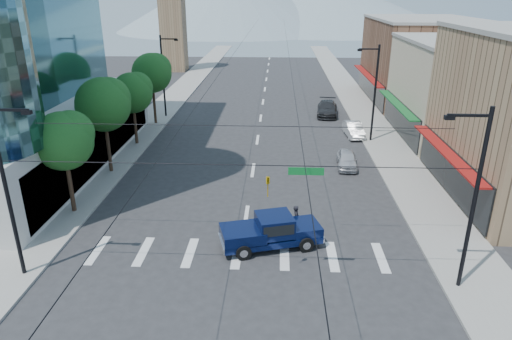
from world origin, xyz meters
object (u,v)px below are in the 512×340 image
(pickup_truck, at_px, (270,231))
(parked_car_near, at_px, (347,159))
(pedestrian, at_px, (296,219))
(parked_car_far, at_px, (327,108))
(parked_car_mid, at_px, (353,129))

(pickup_truck, distance_m, parked_car_near, 14.05)
(pedestrian, relative_size, parked_car_near, 0.44)
(parked_car_near, bearing_deg, pickup_truck, -111.14)
(pedestrian, distance_m, parked_car_near, 11.81)
(parked_car_far, bearing_deg, parked_car_mid, -71.42)
(parked_car_near, distance_m, parked_car_mid, 8.71)
(parked_car_far, bearing_deg, parked_car_near, -84.01)
(parked_car_mid, bearing_deg, parked_car_far, 97.49)
(parked_car_near, bearing_deg, parked_car_mid, 82.19)
(pickup_truck, bearing_deg, parked_car_near, 48.78)
(pickup_truck, height_order, parked_car_far, pickup_truck)
(pickup_truck, height_order, parked_car_near, pickup_truck)
(pickup_truck, xyz_separation_m, parked_car_near, (6.00, 12.70, -0.34))
(pickup_truck, xyz_separation_m, parked_car_mid, (7.80, 21.22, -0.31))
(parked_car_mid, height_order, parked_car_far, parked_car_far)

